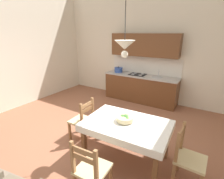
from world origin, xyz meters
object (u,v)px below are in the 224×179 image
at_px(kitchen_cabinetry, 141,76).
at_px(pendant_lamp, 125,46).
at_px(dining_chair_tv_side, 83,121).
at_px(fruit_bowl, 125,118).
at_px(dining_table, 127,129).
at_px(dining_chair_camera_side, 91,170).
at_px(dining_chair_window_side, 188,158).

bearing_deg(kitchen_cabinetry, pendant_lamp, -73.89).
xyz_separation_m(dining_chair_tv_side, fruit_bowl, (1.03, -0.05, 0.37)).
height_order(dining_table, dining_chair_camera_side, dining_chair_camera_side).
height_order(dining_chair_tv_side, dining_chair_camera_side, same).
xyz_separation_m(dining_chair_window_side, dining_chair_camera_side, (-1.08, -0.94, 0.00)).
bearing_deg(dining_chair_window_side, fruit_bowl, -179.11).
bearing_deg(dining_chair_tv_side, fruit_bowl, -2.87).
bearing_deg(fruit_bowl, kitchen_cabinetry, 107.00).
bearing_deg(dining_chair_tv_side, dining_table, -3.85).
bearing_deg(dining_table, dining_chair_camera_side, -94.75).
bearing_deg(dining_chair_tv_side, pendant_lamp, -0.78).
bearing_deg(kitchen_cabinetry, dining_chair_camera_side, -77.49).
distance_m(dining_chair_tv_side, fruit_bowl, 1.10).
distance_m(dining_chair_camera_side, fruit_bowl, 0.99).
xyz_separation_m(fruit_bowl, pendant_lamp, (-0.06, 0.04, 1.22)).
xyz_separation_m(kitchen_cabinetry, fruit_bowl, (0.85, -2.78, -0.04)).
bearing_deg(dining_table, kitchen_cabinetry, 107.74).
bearing_deg(pendant_lamp, kitchen_cabinetry, 106.11).
xyz_separation_m(dining_table, pendant_lamp, (-0.10, 0.06, 1.40)).
distance_m(dining_table, fruit_bowl, 0.19).
distance_m(dining_chair_camera_side, pendant_lamp, 1.85).
xyz_separation_m(dining_table, fruit_bowl, (-0.05, 0.02, 0.18)).
bearing_deg(pendant_lamp, dining_table, -29.72).
xyz_separation_m(dining_table, dining_chair_window_side, (1.01, 0.04, -0.19)).
relative_size(fruit_bowl, pendant_lamp, 0.37).
bearing_deg(fruit_bowl, pendant_lamp, 146.50).
height_order(dining_chair_window_side, dining_chair_tv_side, same).
height_order(dining_table, dining_chair_tv_side, dining_chair_tv_side).
height_order(dining_table, dining_chair_window_side, dining_chair_window_side).
bearing_deg(dining_table, dining_chair_tv_side, 176.15).
distance_m(dining_chair_window_side, dining_chair_camera_side, 1.43).
height_order(dining_chair_window_side, pendant_lamp, pendant_lamp).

